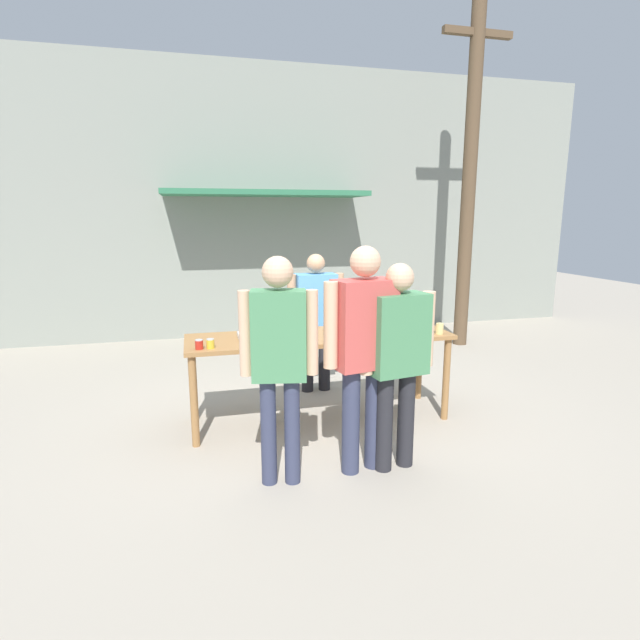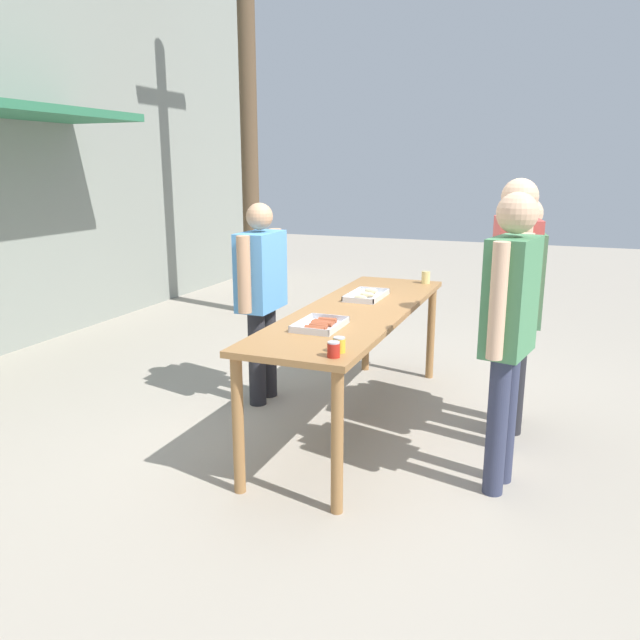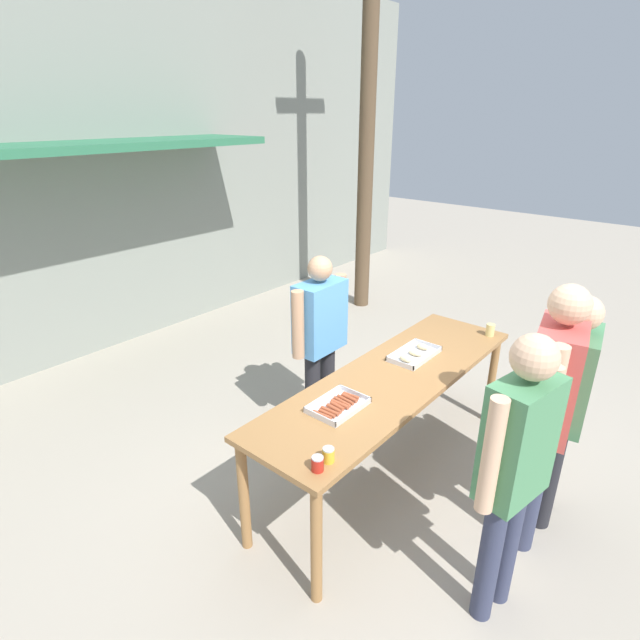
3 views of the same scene
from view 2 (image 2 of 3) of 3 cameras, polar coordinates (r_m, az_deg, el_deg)
The scene contains 12 objects.
ground_plane at distance 4.84m, azimuth 3.18°, elevation -9.31°, with size 24.00×24.00×0.00m, color #A39989.
serving_table at distance 4.58m, azimuth 3.32°, elevation -0.14°, with size 2.62×0.75×0.89m.
food_tray_sausages at distance 4.01m, azimuth -0.00°, elevation -0.49°, with size 0.39×0.27×0.04m.
food_tray_buns at distance 4.93m, azimuth 4.28°, elevation 2.24°, with size 0.46×0.26×0.05m.
condiment_jar_mustard at distance 3.39m, azimuth 1.25°, elevation -2.71°, with size 0.07×0.07×0.09m.
condiment_jar_ketchup at distance 3.48m, azimuth 1.76°, elevation -2.28°, with size 0.07×0.07×0.09m.
beer_cup at distance 5.59m, azimuth 9.65°, elevation 3.87°, with size 0.08×0.08×0.11m.
person_server_behind_table at distance 5.03m, azimuth -5.41°, elevation 2.97°, with size 0.67×0.26×1.63m.
person_customer_holding_hotdog at distance 3.72m, azimuth 16.93°, elevation 0.24°, with size 0.57×0.29×1.77m.
person_customer_with_cup at distance 4.67m, azimuth 17.83°, elevation 2.07°, with size 0.66×0.33×1.70m.
person_customer_waiting_in_line at distance 4.39m, azimuth 17.21°, elevation 2.49°, with size 0.68×0.35×1.83m.
utility_pole at distance 8.19m, azimuth -6.59°, elevation 19.62°, with size 1.10×0.21×5.28m.
Camera 2 is at (-4.22, -1.39, 1.91)m, focal length 35.00 mm.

